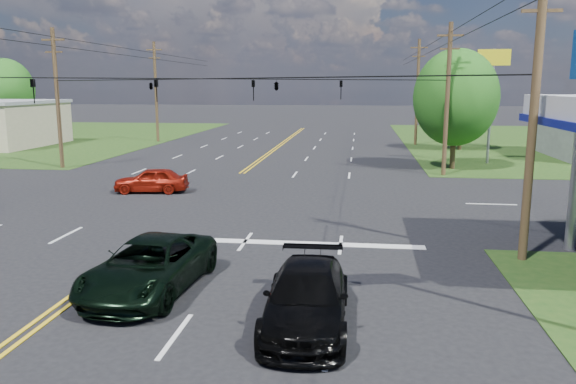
# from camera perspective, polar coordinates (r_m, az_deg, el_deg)

# --- Properties ---
(ground) EXTENTS (280.00, 280.00, 0.00)m
(ground) POSITION_cam_1_polar(r_m,az_deg,el_deg) (29.17, -7.96, -0.55)
(ground) COLOR black
(ground) RESTS_ON ground
(stop_bar) EXTENTS (10.00, 0.50, 0.02)m
(stop_bar) POSITION_cam_1_polar(r_m,az_deg,el_deg) (20.55, -0.24, -5.23)
(stop_bar) COLOR silver
(stop_bar) RESTS_ON ground
(pole_se) EXTENTS (1.60, 0.28, 9.50)m
(pole_se) POSITION_cam_1_polar(r_m,az_deg,el_deg) (19.38, 23.71, 7.66)
(pole_se) COLOR #48351E
(pole_se) RESTS_ON ground
(pole_nw) EXTENTS (1.60, 0.28, 9.50)m
(pole_nw) POSITION_cam_1_polar(r_m,az_deg,el_deg) (41.99, -22.39, 8.93)
(pole_nw) COLOR #48351E
(pole_nw) RESTS_ON ground
(pole_ne) EXTENTS (1.60, 0.28, 9.50)m
(pole_ne) POSITION_cam_1_polar(r_m,az_deg,el_deg) (37.00, 15.88, 9.19)
(pole_ne) COLOR #48351E
(pole_ne) RESTS_ON ground
(pole_left_far) EXTENTS (1.60, 0.28, 10.00)m
(pole_left_far) POSITION_cam_1_polar(r_m,az_deg,el_deg) (59.28, -13.28, 9.99)
(pole_left_far) COLOR #48351E
(pole_left_far) RESTS_ON ground
(pole_right_far) EXTENTS (1.60, 0.28, 10.00)m
(pole_right_far) POSITION_cam_1_polar(r_m,az_deg,el_deg) (55.86, 13.01, 9.97)
(pole_right_far) COLOR #48351E
(pole_right_far) RESTS_ON ground
(span_wire_signals) EXTENTS (26.00, 18.00, 1.13)m
(span_wire_signals) POSITION_cam_1_polar(r_m,az_deg,el_deg) (28.61, -8.28, 11.31)
(span_wire_signals) COLOR black
(span_wire_signals) RESTS_ON ground
(power_lines) EXTENTS (26.04, 100.00, 0.64)m
(power_lines) POSITION_cam_1_polar(r_m,az_deg,el_deg) (26.85, -9.61, 16.89)
(power_lines) COLOR black
(power_lines) RESTS_ON ground
(tree_right_a) EXTENTS (5.70, 5.70, 8.18)m
(tree_right_a) POSITION_cam_1_polar(r_m,az_deg,el_deg) (40.12, 16.67, 9.17)
(tree_right_a) COLOR #48351E
(tree_right_a) RESTS_ON ground
(tree_right_b) EXTENTS (4.94, 4.94, 7.09)m
(tree_right_b) POSITION_cam_1_polar(r_m,az_deg,el_deg) (52.38, 17.25, 8.69)
(tree_right_b) COLOR #48351E
(tree_right_b) RESTS_ON ground
(tree_far_l) EXTENTS (6.08, 6.08, 8.72)m
(tree_far_l) POSITION_cam_1_polar(r_m,az_deg,el_deg) (71.54, -26.72, 9.24)
(tree_far_l) COLOR #48351E
(tree_far_l) RESTS_ON ground
(pickup_dkgreen) EXTENTS (2.81, 5.44, 1.47)m
(pickup_dkgreen) POSITION_cam_1_polar(r_m,az_deg,el_deg) (16.17, -13.90, -7.30)
(pickup_dkgreen) COLOR black
(pickup_dkgreen) RESTS_ON ground
(suv_black) EXTENTS (2.05, 4.86, 1.40)m
(suv_black) POSITION_cam_1_polar(r_m,az_deg,el_deg) (13.58, 1.91, -10.66)
(suv_black) COLOR black
(suv_black) RESTS_ON ground
(sedan_red) EXTENTS (4.09, 2.09, 1.33)m
(sedan_red) POSITION_cam_1_polar(r_m,az_deg,el_deg) (31.06, -13.72, 1.19)
(sedan_red) COLOR maroon
(sedan_red) RESTS_ON ground
(polesign_ne) EXTENTS (2.28, 0.37, 8.25)m
(polesign_ne) POSITION_cam_1_polar(r_m,az_deg,el_deg) (43.71, 20.09, 11.15)
(polesign_ne) COLOR #A5A5AA
(polesign_ne) RESTS_ON ground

